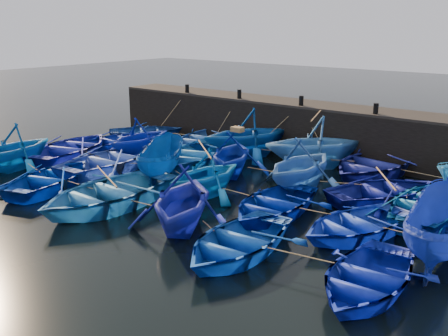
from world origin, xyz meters
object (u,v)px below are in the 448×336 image
Objects in this scene: boat_8 at (194,154)px; boat_20 at (13,147)px; boat_13 at (72,147)px; wooden_crate at (237,129)px; boat_0 at (146,131)px.

boat_8 is 8.57m from boat_20.
boat_20 is (-6.26, -5.83, 0.52)m from boat_8.
boat_8 is 1.33× the size of boat_20.
boat_13 is at bearing -171.92° from boat_8.
wooden_crate is (8.58, 2.76, 1.62)m from boat_13.
wooden_crate is (9.00, -2.82, 1.74)m from boat_0.
boat_0 is 9.59m from wooden_crate.
boat_8 is 10.33× the size of wooden_crate.
boat_0 is 5.59m from boat_13.
boat_8 is at bearing 33.59° from boat_20.
wooden_crate is (8.99, 5.67, 1.09)m from boat_20.
boat_8 is 6.53m from boat_13.
boat_0 is 6.81m from boat_8.
boat_20 is (0.01, -8.48, 0.64)m from boat_0.
boat_0 is 8.51m from boat_20.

